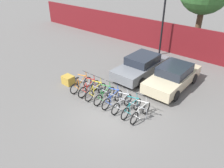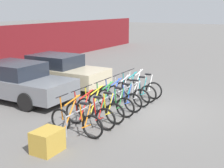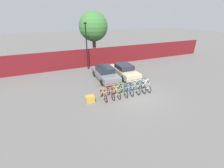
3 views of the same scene
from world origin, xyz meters
name	(u,v)px [view 2 (image 2 of 3)]	position (x,y,z in m)	size (l,w,h in m)	color
ground_plane	(139,108)	(0.00, 0.00, 0.00)	(120.00, 120.00, 0.00)	#605E5B
bike_rack	(110,97)	(-0.82, 0.68, 0.50)	(4.76, 0.04, 0.57)	gray
bicycle_orange	(76,122)	(-2.93, 0.53, 0.38)	(0.68, 1.71, 1.05)	black
bicycle_red	(90,114)	(-2.27, 0.53, 0.38)	(0.68, 1.71, 1.05)	black
bicycle_yellow	(100,109)	(-1.73, 0.53, 0.38)	(0.68, 1.71, 1.05)	black
bicycle_green	(111,104)	(-1.07, 0.53, 0.38)	(0.68, 1.71, 1.05)	black
bicycle_blue	(119,99)	(-0.50, 0.53, 0.38)	(0.68, 1.71, 1.05)	black
bicycle_silver	(128,95)	(0.14, 0.53, 0.38)	(0.68, 1.71, 1.05)	black
bicycle_teal	(135,91)	(0.74, 0.53, 0.38)	(0.68, 1.71, 1.05)	black
bicycle_white	(141,88)	(1.28, 0.53, 0.38)	(0.68, 1.71, 1.05)	black
car_grey	(16,81)	(-1.27, 4.47, 0.69)	(1.91, 4.50, 1.40)	slate
car_beige	(57,71)	(1.04, 4.41, 0.69)	(1.91, 4.43, 1.40)	#C1B28E
cargo_crate	(47,141)	(-4.10, 0.51, 0.28)	(0.70, 0.56, 0.55)	#B28C33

